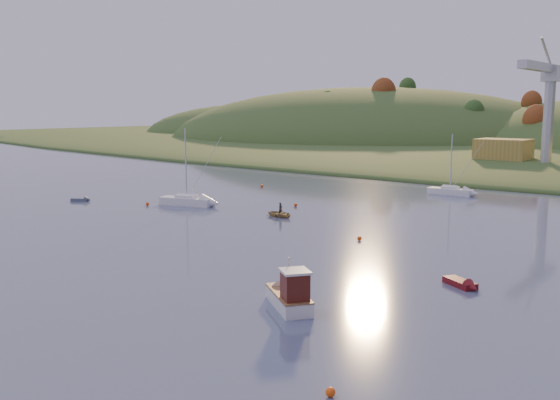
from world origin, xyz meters
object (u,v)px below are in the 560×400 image
Objects in this scene: canoe at (281,214)px; red_tender at (465,285)px; sailboat_near at (187,200)px; sailboat_far at (450,190)px; fishing_boat at (287,293)px; grey_dinghy at (84,200)px.

red_tender is at bearing -110.24° from canoe.
red_tender is at bearing -33.92° from sailboat_near.
canoe is (-8.27, -33.79, -0.27)m from sailboat_far.
sailboat_near reaches higher than sailboat_far.
red_tender is at bearing -68.04° from sailboat_far.
fishing_boat is at bearing -133.75° from canoe.
red_tender is (31.70, -15.93, -0.14)m from canoe.
sailboat_near is at bearing -129.09° from sailboat_far.
canoe is (16.83, 0.99, -0.34)m from sailboat_near.
sailboat_far is 34.79m from canoe.
sailboat_near reaches higher than canoe.
red_tender reaches higher than canoe.
canoe is at bearing -14.49° from fishing_boat.
red_tender is (48.52, -14.94, -0.48)m from sailboat_near.
sailboat_near is 42.89m from sailboat_far.
sailboat_near is at bearing 1.71° from fishing_boat.
sailboat_near is at bearing -168.13° from red_tender.
sailboat_near is at bearing -6.27° from grey_dinghy.
sailboat_near is 1.13× the size of sailboat_far.
sailboat_far is at bearing 14.24° from grey_dinghy.
fishing_boat is at bearing -51.90° from grey_dinghy.
grey_dinghy is (-40.12, -42.05, -0.43)m from sailboat_far.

